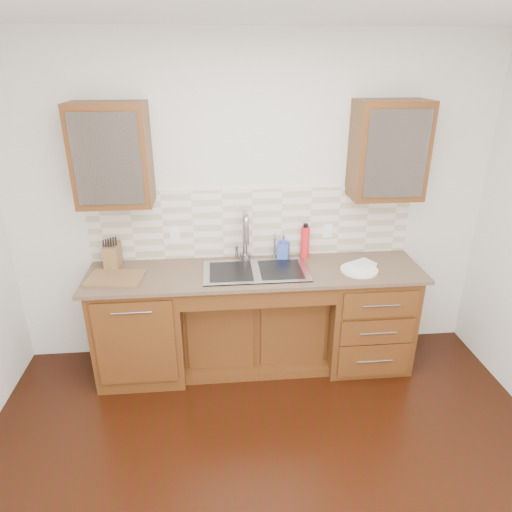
{
  "coord_description": "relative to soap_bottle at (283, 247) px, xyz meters",
  "views": [
    {
      "loc": [
        -0.31,
        -1.88,
        2.47
      ],
      "look_at": [
        0.0,
        1.4,
        1.05
      ],
      "focal_mm": 32.0,
      "sensor_mm": 36.0,
      "label": 1
    }
  ],
  "objects": [
    {
      "name": "dish_towel",
      "position": [
        0.61,
        -0.26,
        -0.07
      ],
      "size": [
        0.24,
        0.22,
        0.03
      ],
      "primitive_type": "cube",
      "rotation": [
        0.0,
        0.0,
        0.48
      ],
      "color": "white",
      "rests_on": "plate"
    },
    {
      "name": "wall_back",
      "position": [
        -0.26,
        0.14,
        0.34
      ],
      "size": [
        4.0,
        0.1,
        2.7
      ],
      "primitive_type": "cube",
      "color": "silver",
      "rests_on": "ground"
    },
    {
      "name": "cup_left_b",
      "position": [
        -1.26,
        -0.08,
        0.76
      ],
      "size": [
        0.11,
        0.11,
        0.08
      ],
      "primitive_type": "imported",
      "rotation": [
        0.0,
        0.0,
        0.29
      ],
      "color": "silver",
      "rests_on": "upper_cabinet_left"
    },
    {
      "name": "outlet_right",
      "position": [
        0.39,
        0.07,
        0.11
      ],
      "size": [
        0.08,
        0.01,
        0.12
      ],
      "primitive_type": "cube",
      "color": "white",
      "rests_on": "backsplash"
    },
    {
      "name": "faucet",
      "position": [
        -0.33,
        -0.02,
        0.1
      ],
      "size": [
        0.04,
        0.04,
        0.4
      ],
      "primitive_type": "cylinder",
      "color": "#999993",
      "rests_on": "countertop"
    },
    {
      "name": "cup_right_a",
      "position": [
        0.71,
        -0.08,
        0.77
      ],
      "size": [
        0.14,
        0.14,
        0.11
      ],
      "primitive_type": "imported",
      "rotation": [
        0.0,
        0.0,
        -0.01
      ],
      "color": "white",
      "rests_on": "upper_cabinet_right"
    },
    {
      "name": "filter_tap",
      "position": [
        -0.08,
        -0.01,
        0.02
      ],
      "size": [
        0.02,
        0.02,
        0.24
      ],
      "primitive_type": "cylinder",
      "color": "#999993",
      "rests_on": "countertop"
    },
    {
      "name": "cup_right_b",
      "position": [
        0.9,
        -0.08,
        0.76
      ],
      "size": [
        0.1,
        0.1,
        0.09
      ],
      "primitive_type": "imported",
      "rotation": [
        0.0,
        0.0,
        -0.03
      ],
      "color": "white",
      "rests_on": "upper_cabinet_right"
    },
    {
      "name": "upper_cabinet_right",
      "position": [
        0.79,
        -0.08,
        0.81
      ],
      "size": [
        0.55,
        0.34,
        0.75
      ],
      "primitive_type": "cube",
      "color": "#593014",
      "rests_on": "wall_back"
    },
    {
      "name": "soap_bottle",
      "position": [
        0.0,
        0.0,
        0.0
      ],
      "size": [
        0.12,
        0.12,
        0.2
      ],
      "primitive_type": "imported",
      "rotation": [
        0.0,
        0.0,
        -0.34
      ],
      "color": "#3B56BB",
      "rests_on": "countertop"
    },
    {
      "name": "cup_left_a",
      "position": [
        -1.38,
        -0.08,
        0.77
      ],
      "size": [
        0.17,
        0.17,
        0.11
      ],
      "primitive_type": "imported",
      "rotation": [
        0.0,
        0.0,
        0.39
      ],
      "color": "white",
      "rests_on": "upper_cabinet_left"
    },
    {
      "name": "base_cabinet_left",
      "position": [
        -1.21,
        -0.22,
        -0.57
      ],
      "size": [
        0.7,
        0.62,
        0.88
      ],
      "primitive_type": "cube",
      "color": "#593014",
      "rests_on": "ground"
    },
    {
      "name": "sink",
      "position": [
        -0.26,
        -0.25,
        -0.19
      ],
      "size": [
        0.84,
        0.46,
        0.19
      ],
      "primitive_type": "cube",
      "color": "#9E9EA5",
      "rests_on": "countertop"
    },
    {
      "name": "upper_cabinet_left",
      "position": [
        -1.31,
        -0.08,
        0.81
      ],
      "size": [
        0.55,
        0.34,
        0.75
      ],
      "primitive_type": "cube",
      "color": "#593014",
      "rests_on": "wall_back"
    },
    {
      "name": "knife_block",
      "position": [
        -1.41,
        -0.06,
        -0.0
      ],
      "size": [
        0.12,
        0.19,
        0.2
      ],
      "primitive_type": "cube",
      "rotation": [
        0.0,
        0.0,
        -0.06
      ],
      "color": "olive",
      "rests_on": "countertop"
    },
    {
      "name": "base_cabinet_center",
      "position": [
        -0.26,
        -0.13,
        -0.66
      ],
      "size": [
        1.2,
        0.44,
        0.7
      ],
      "primitive_type": "cube",
      "color": "#593014",
      "rests_on": "ground"
    },
    {
      "name": "countertop",
      "position": [
        -0.26,
        -0.23,
        -0.12
      ],
      "size": [
        2.7,
        0.65,
        0.03
      ],
      "primitive_type": "cube",
      "color": "#84705B",
      "rests_on": "base_cabinet_left"
    },
    {
      "name": "plate",
      "position": [
        0.57,
        -0.31,
        -0.09
      ],
      "size": [
        0.33,
        0.33,
        0.02
      ],
      "primitive_type": "cylinder",
      "rotation": [
        0.0,
        0.0,
        -0.11
      ],
      "color": "white",
      "rests_on": "countertop"
    },
    {
      "name": "water_bottle",
      "position": [
        0.19,
        0.0,
        0.03
      ],
      "size": [
        0.09,
        0.09,
        0.27
      ],
      "primitive_type": "cylinder",
      "rotation": [
        0.0,
        0.0,
        -0.31
      ],
      "color": "red",
      "rests_on": "countertop"
    },
    {
      "name": "backsplash",
      "position": [
        -0.26,
        0.08,
        0.19
      ],
      "size": [
        2.7,
        0.02,
        0.59
      ],
      "primitive_type": "cube",
      "color": "beige",
      "rests_on": "wall_back"
    },
    {
      "name": "base_cabinet_right",
      "position": [
        0.69,
        -0.22,
        -0.57
      ],
      "size": [
        0.7,
        0.62,
        0.88
      ],
      "primitive_type": "cube",
      "color": "#593014",
      "rests_on": "ground"
    },
    {
      "name": "outlet_left",
      "position": [
        -0.91,
        0.07,
        0.11
      ],
      "size": [
        0.08,
        0.01,
        0.12
      ],
      "primitive_type": "cube",
      "color": "white",
      "rests_on": "backsplash"
    },
    {
      "name": "cutting_board",
      "position": [
        -1.35,
        -0.28,
        -0.09
      ],
      "size": [
        0.45,
        0.34,
        0.02
      ],
      "primitive_type": "cube",
      "rotation": [
        0.0,
        0.0,
        -0.13
      ],
      "color": "#9E794F",
      "rests_on": "countertop"
    }
  ]
}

